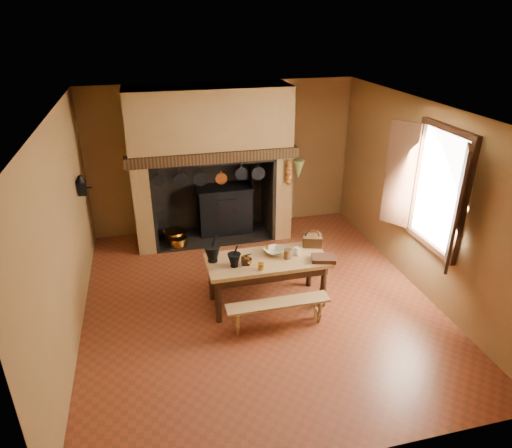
{
  "coord_description": "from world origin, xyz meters",
  "views": [
    {
      "loc": [
        -1.4,
        -5.49,
        3.93
      ],
      "look_at": [
        0.04,
        0.3,
        1.13
      ],
      "focal_mm": 32.0,
      "sensor_mm": 36.0,
      "label": 1
    }
  ],
  "objects_px": {
    "iron_range": "(225,209)",
    "mixing_bowl": "(274,251)",
    "bench_front": "(278,308)",
    "wicker_basket": "(312,240)",
    "coffee_grinder": "(245,260)",
    "work_table": "(267,266)"
  },
  "relations": [
    {
      "from": "iron_range",
      "to": "mixing_bowl",
      "type": "xyz_separation_m",
      "value": [
        0.29,
        -2.38,
        0.29
      ]
    },
    {
      "from": "bench_front",
      "to": "wicker_basket",
      "type": "height_order",
      "value": "wicker_basket"
    },
    {
      "from": "coffee_grinder",
      "to": "wicker_basket",
      "type": "relative_size",
      "value": 0.49
    },
    {
      "from": "bench_front",
      "to": "coffee_grinder",
      "type": "bearing_deg",
      "value": 123.59
    },
    {
      "from": "coffee_grinder",
      "to": "work_table",
      "type": "bearing_deg",
      "value": 17.09
    },
    {
      "from": "mixing_bowl",
      "to": "coffee_grinder",
      "type": "bearing_deg",
      "value": -155.97
    },
    {
      "from": "iron_range",
      "to": "coffee_grinder",
      "type": "xyz_separation_m",
      "value": [
        -0.18,
        -2.59,
        0.32
      ]
    },
    {
      "from": "coffee_grinder",
      "to": "wicker_basket",
      "type": "xyz_separation_m",
      "value": [
        1.09,
        0.31,
        0.03
      ]
    },
    {
      "from": "coffee_grinder",
      "to": "iron_range",
      "type": "bearing_deg",
      "value": 89.25
    },
    {
      "from": "mixing_bowl",
      "to": "wicker_basket",
      "type": "height_order",
      "value": "wicker_basket"
    },
    {
      "from": "bench_front",
      "to": "mixing_bowl",
      "type": "relative_size",
      "value": 4.91
    },
    {
      "from": "work_table",
      "to": "bench_front",
      "type": "height_order",
      "value": "work_table"
    },
    {
      "from": "wicker_basket",
      "to": "iron_range",
      "type": "bearing_deg",
      "value": 131.1
    },
    {
      "from": "bench_front",
      "to": "mixing_bowl",
      "type": "bearing_deg",
      "value": 78.85
    },
    {
      "from": "coffee_grinder",
      "to": "wicker_basket",
      "type": "height_order",
      "value": "wicker_basket"
    },
    {
      "from": "work_table",
      "to": "mixing_bowl",
      "type": "distance_m",
      "value": 0.24
    },
    {
      "from": "coffee_grinder",
      "to": "mixing_bowl",
      "type": "height_order",
      "value": "coffee_grinder"
    },
    {
      "from": "coffee_grinder",
      "to": "wicker_basket",
      "type": "distance_m",
      "value": 1.13
    },
    {
      "from": "work_table",
      "to": "coffee_grinder",
      "type": "xyz_separation_m",
      "value": [
        -0.33,
        -0.08,
        0.18
      ]
    },
    {
      "from": "iron_range",
      "to": "work_table",
      "type": "height_order",
      "value": "iron_range"
    },
    {
      "from": "iron_range",
      "to": "wicker_basket",
      "type": "relative_size",
      "value": 4.82
    },
    {
      "from": "bench_front",
      "to": "work_table",
      "type": "bearing_deg",
      "value": 90.0
    }
  ]
}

